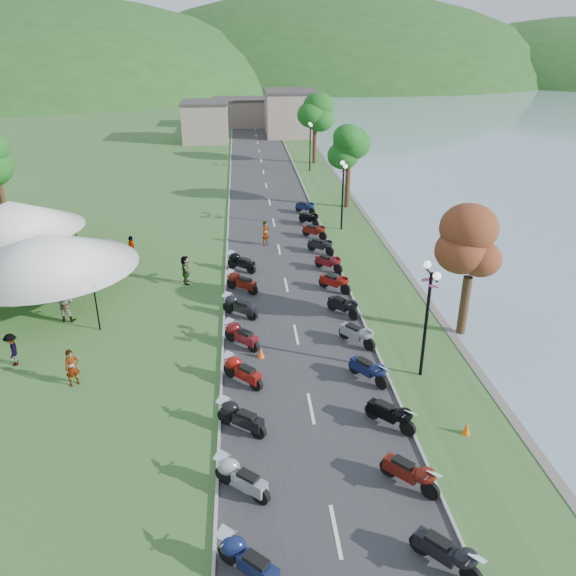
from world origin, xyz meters
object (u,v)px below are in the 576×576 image
object	(u,v)px
pedestrian_a	(75,384)
pedestrian_c	(16,364)
vendor_tent_main	(47,270)
pedestrian_b	(68,320)

from	to	relation	value
pedestrian_a	pedestrian_c	size ratio (longest dim) A/B	1.07
pedestrian_a	pedestrian_c	bearing A→B (deg)	114.34
vendor_tent_main	pedestrian_b	size ratio (longest dim) A/B	3.34
pedestrian_b	vendor_tent_main	bearing A→B (deg)	-48.64
vendor_tent_main	pedestrian_b	world-z (taller)	vendor_tent_main
pedestrian_c	vendor_tent_main	bearing A→B (deg)	166.53
pedestrian_a	pedestrian_b	world-z (taller)	pedestrian_b
pedestrian_b	pedestrian_c	size ratio (longest dim) A/B	1.25
pedestrian_a	pedestrian_c	world-z (taller)	pedestrian_a
pedestrian_a	pedestrian_b	xyz separation A→B (m)	(-1.92, 6.00, 0.00)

